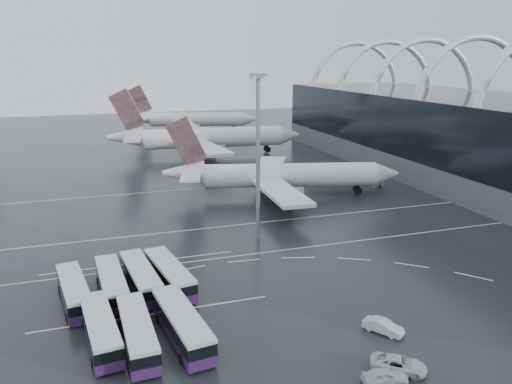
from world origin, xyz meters
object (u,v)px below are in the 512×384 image
object	(u,v)px
bus_row_far_a	(100,329)
gse_cart_belly_c	(298,203)
airliner_gate_b	(204,138)
bus_row_far_c	(182,324)
floodlight_mast	(258,138)
gse_cart_belly_d	(379,184)
airliner_gate_c	(190,120)
bus_row_far_b	(137,332)
van_curve_c	(383,326)
airliner_main	(278,176)
van_curve_b	(385,376)
van_curve_a	(399,364)
bus_row_near_a	(74,291)
gse_cart_belly_b	(350,181)
bus_row_near_d	(169,274)
bus_row_near_b	(112,283)
bus_row_near_c	(141,277)

from	to	relation	value
bus_row_far_a	gse_cart_belly_c	distance (m)	56.54
airliner_gate_b	bus_row_far_c	world-z (taller)	airliner_gate_b
floodlight_mast	gse_cart_belly_d	bearing A→B (deg)	32.31
airliner_gate_c	bus_row_far_c	size ratio (longest dim) A/B	3.81
bus_row_far_b	van_curve_c	xyz separation A→B (m)	(26.00, -5.61, -0.99)
airliner_main	van_curve_b	distance (m)	65.96
airliner_gate_b	van_curve_a	xyz separation A→B (m)	(-6.13, -114.16, -4.44)
airliner_gate_c	bus_row_near_a	size ratio (longest dim) A/B	4.10
bus_row_far_b	gse_cart_belly_d	xyz separation A→B (m)	(59.97, 50.52, -1.10)
gse_cart_belly_b	gse_cart_belly_d	xyz separation A→B (m)	(4.78, -4.94, 0.09)
floodlight_mast	bus_row_near_a	bearing A→B (deg)	-153.15
airliner_gate_c	bus_row_near_d	bearing A→B (deg)	-86.95
bus_row_near_b	van_curve_c	distance (m)	33.58
van_curve_b	bus_row_far_b	bearing A→B (deg)	70.04
floodlight_mast	gse_cart_belly_c	xyz separation A→B (m)	(13.89, 15.51, -16.38)
gse_cart_belly_b	gse_cart_belly_d	world-z (taller)	gse_cart_belly_d
bus_row_near_b	bus_row_far_c	xyz separation A→B (m)	(6.68, -12.94, 0.09)
bus_row_far_c	van_curve_b	distance (m)	21.36
van_curve_b	bus_row_near_b	bearing A→B (deg)	53.76
bus_row_near_a	bus_row_far_c	xyz separation A→B (m)	(11.18, -12.13, 0.13)
bus_row_near_b	van_curve_b	distance (m)	35.17
airliner_main	gse_cart_belly_d	distance (m)	25.27
gse_cart_belly_c	gse_cart_belly_d	world-z (taller)	gse_cart_belly_c
airliner_gate_b	floodlight_mast	xyz separation A→B (m)	(-7.53, -75.34, 11.84)
gse_cart_belly_c	bus_row_far_b	bearing A→B (deg)	-130.57
bus_row_far_b	floodlight_mast	xyz separation A→B (m)	(22.16, 26.61, 15.29)
bus_row_far_b	airliner_main	bearing A→B (deg)	-36.87
airliner_gate_b	van_curve_a	size ratio (longest dim) A/B	11.15
gse_cart_belly_d	van_curve_b	bearing A→B (deg)	-121.17
bus_row_far_c	airliner_main	bearing A→B (deg)	-38.20
bus_row_near_b	bus_row_far_c	distance (m)	14.56
bus_row_near_a	floodlight_mast	bearing A→B (deg)	-71.80
gse_cart_belly_c	gse_cart_belly_d	size ratio (longest dim) A/B	1.02
bus_row_far_a	bus_row_far_c	xyz separation A→B (m)	(8.32, -1.88, 0.11)
bus_row_near_a	airliner_main	bearing A→B (deg)	-55.51
airliner_gate_c	van_curve_a	size ratio (longest dim) A/B	9.77
airliner_gate_b	floodlight_mast	bearing A→B (deg)	-89.97
bus_row_near_b	van_curve_a	size ratio (longest dim) A/B	2.42
bus_row_near_c	bus_row_far_c	world-z (taller)	bus_row_far_c
gse_cart_belly_d	bus_row_far_a	bearing A→B (deg)	-142.58
airliner_main	bus_row_far_a	size ratio (longest dim) A/B	3.99
bus_row_far_a	van_curve_a	world-z (taller)	bus_row_far_a
bus_row_near_d	bus_row_far_b	xyz separation A→B (m)	(-5.37, -13.19, -0.06)
airliner_gate_b	airliner_gate_c	xyz separation A→B (m)	(5.82, 51.88, -0.47)
bus_row_near_b	bus_row_far_b	world-z (taller)	bus_row_far_b
bus_row_near_a	bus_row_far_c	bearing A→B (deg)	-145.98
bus_row_near_b	bus_row_near_d	xyz separation A→B (m)	(7.35, 0.27, 0.07)
bus_row_near_a	van_curve_c	xyz separation A→B (m)	(32.49, -17.72, -0.95)
bus_row_far_c	floodlight_mast	bearing A→B (deg)	-40.74
airliner_gate_b	bus_row_far_b	xyz separation A→B (m)	(-29.69, -101.96, -3.45)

